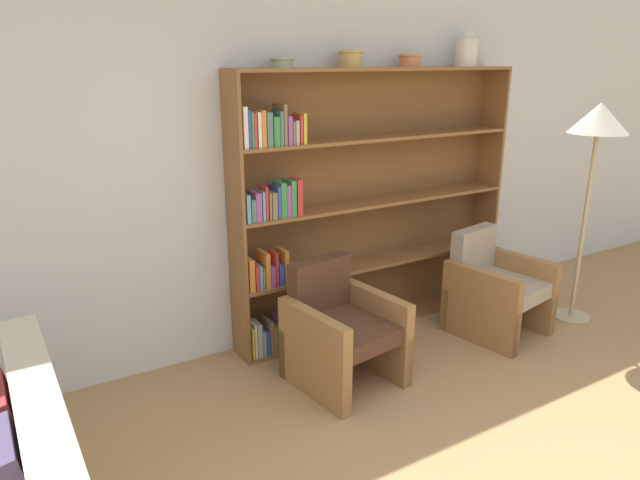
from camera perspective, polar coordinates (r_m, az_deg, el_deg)
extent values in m
cube|color=silver|center=(4.47, -0.79, 7.47)|extent=(12.00, 0.06, 2.75)
cube|color=brown|center=(4.06, -8.38, 1.58)|extent=(0.02, 0.30, 2.11)
cube|color=brown|center=(5.46, 16.33, 5.18)|extent=(0.02, 0.30, 2.11)
cube|color=brown|center=(4.52, 6.22, 16.64)|extent=(2.44, 0.30, 0.03)
cube|color=brown|center=(5.00, 5.43, -7.91)|extent=(2.44, 0.30, 0.03)
cube|color=brown|center=(4.77, 4.77, 4.09)|extent=(2.44, 0.01, 2.11)
cube|color=gold|center=(4.36, -7.03, -10.01)|extent=(0.02, 0.15, 0.25)
cube|color=white|center=(4.37, -6.79, -9.76)|extent=(0.02, 0.16, 0.27)
cube|color=#B2A899|center=(4.38, -6.37, -9.72)|extent=(0.04, 0.14, 0.27)
cube|color=#669EB2|center=(4.41, -5.95, -10.01)|extent=(0.03, 0.15, 0.20)
cube|color=#334CB2|center=(4.42, -5.52, -9.99)|extent=(0.03, 0.15, 0.19)
cube|color=#7F6B4C|center=(4.43, -5.28, -9.38)|extent=(0.03, 0.18, 0.26)
cube|color=orange|center=(4.45, -4.94, -9.55)|extent=(0.02, 0.17, 0.22)
cube|color=#388C47|center=(4.46, -4.60, -9.53)|extent=(0.03, 0.17, 0.22)
cube|color=#994C99|center=(4.46, -4.15, -9.15)|extent=(0.03, 0.16, 0.27)
cube|color=#669EB2|center=(4.48, -3.69, -9.47)|extent=(0.03, 0.14, 0.20)
cube|color=gold|center=(4.49, -3.36, -9.33)|extent=(0.02, 0.15, 0.21)
cube|color=#388C47|center=(4.48, -2.90, -8.96)|extent=(0.03, 0.12, 0.27)
cube|color=brown|center=(4.80, 5.61, -2.09)|extent=(2.44, 0.30, 0.02)
cube|color=orange|center=(4.17, -7.32, -3.28)|extent=(0.04, 0.20, 0.24)
cube|color=red|center=(4.20, -6.78, -3.53)|extent=(0.03, 0.20, 0.19)
cube|color=#669EB2|center=(4.19, -6.30, -3.57)|extent=(0.02, 0.16, 0.18)
cube|color=#7F6B4C|center=(4.21, -6.08, -3.59)|extent=(0.02, 0.18, 0.16)
cube|color=orange|center=(4.20, -5.68, -2.86)|extent=(0.04, 0.17, 0.27)
cube|color=#994C99|center=(4.24, -5.16, -3.44)|extent=(0.04, 0.17, 0.16)
cube|color=red|center=(4.21, -4.65, -2.82)|extent=(0.02, 0.13, 0.26)
cube|color=#334CB2|center=(4.25, -4.16, -3.37)|extent=(0.04, 0.12, 0.16)
cube|color=orange|center=(4.26, -3.73, -2.60)|extent=(0.03, 0.15, 0.26)
cube|color=brown|center=(4.65, 5.80, 3.88)|extent=(2.44, 0.30, 0.02)
cube|color=#669EB2|center=(4.00, -7.52, 3.21)|extent=(0.03, 0.15, 0.20)
cube|color=#4C756B|center=(4.01, -6.96, 3.00)|extent=(0.03, 0.13, 0.16)
cube|color=#994C99|center=(4.03, -6.55, 3.41)|extent=(0.04, 0.16, 0.21)
cube|color=#669EB2|center=(4.03, -5.94, 3.46)|extent=(0.02, 0.12, 0.21)
cube|color=red|center=(4.04, -5.65, 3.74)|extent=(0.02, 0.12, 0.24)
cube|color=#7F6B4C|center=(4.08, -5.51, 3.56)|extent=(0.02, 0.19, 0.20)
cube|color=#7F6B4C|center=(4.10, -5.06, 3.60)|extent=(0.04, 0.19, 0.19)
cube|color=#334CB2|center=(4.10, -4.57, 3.91)|extent=(0.02, 0.17, 0.23)
cube|color=#388C47|center=(4.10, -4.05, 4.09)|extent=(0.04, 0.15, 0.26)
cube|color=#994C99|center=(4.14, -3.67, 4.07)|extent=(0.03, 0.19, 0.23)
cube|color=#388C47|center=(4.14, -3.09, 4.28)|extent=(0.04, 0.15, 0.26)
cube|color=red|center=(4.16, -2.43, 4.37)|extent=(0.04, 0.14, 0.27)
cube|color=brown|center=(4.56, 6.00, 10.17)|extent=(2.44, 0.30, 0.02)
cube|color=white|center=(3.92, -7.96, 11.12)|extent=(0.03, 0.19, 0.28)
cube|color=#334CB2|center=(3.91, -7.39, 10.97)|extent=(0.02, 0.13, 0.25)
cube|color=#388C47|center=(3.92, -7.11, 10.88)|extent=(0.02, 0.14, 0.24)
cube|color=red|center=(3.94, -6.95, 10.87)|extent=(0.02, 0.17, 0.23)
cube|color=white|center=(3.96, -6.59, 10.96)|extent=(0.02, 0.19, 0.24)
cube|color=orange|center=(3.96, -6.08, 11.04)|extent=(0.03, 0.16, 0.25)
cube|color=#4C756B|center=(3.98, -5.46, 10.98)|extent=(0.04, 0.15, 0.23)
cube|color=#388C47|center=(4.00, -4.75, 10.80)|extent=(0.04, 0.14, 0.20)
cube|color=#4C756B|center=(4.01, -4.24, 11.09)|extent=(0.02, 0.14, 0.24)
cube|color=#7F6B4C|center=(4.04, -4.02, 11.46)|extent=(0.02, 0.18, 0.28)
cube|color=#994C99|center=(4.05, -3.51, 10.92)|extent=(0.03, 0.17, 0.20)
cube|color=#7F6B4C|center=(4.06, -3.02, 10.66)|extent=(0.02, 0.14, 0.16)
cube|color=#B2A899|center=(4.09, -2.88, 10.78)|extent=(0.03, 0.20, 0.17)
cube|color=red|center=(4.08, -2.30, 10.99)|extent=(0.02, 0.14, 0.20)
cube|color=gold|center=(4.11, -2.03, 11.12)|extent=(0.02, 0.17, 0.21)
cylinder|color=gray|center=(4.07, -3.81, 17.25)|extent=(0.15, 0.15, 0.07)
torus|color=gray|center=(4.07, -3.82, 17.62)|extent=(0.17, 0.17, 0.02)
cylinder|color=tan|center=(4.36, 3.07, 17.62)|extent=(0.17, 0.17, 0.12)
torus|color=tan|center=(4.36, 3.09, 18.30)|extent=(0.19, 0.19, 0.02)
cylinder|color=#C67547|center=(4.69, 8.98, 17.27)|extent=(0.16, 0.16, 0.09)
torus|color=#C67547|center=(4.69, 9.01, 17.75)|extent=(0.19, 0.19, 0.02)
cylinder|color=silver|center=(5.08, 14.44, 17.67)|extent=(0.18, 0.18, 0.21)
cylinder|color=silver|center=(5.08, 14.56, 19.17)|extent=(0.10, 0.10, 0.05)
cube|color=beige|center=(2.86, -26.13, -16.56)|extent=(0.21, 1.50, 0.44)
cube|color=#5B4C75|center=(2.71, -28.35, -19.99)|extent=(0.18, 0.36, 0.37)
cube|color=#A83838|center=(3.05, -28.97, -15.65)|extent=(0.18, 0.36, 0.37)
cube|color=olive|center=(4.03, 8.56, -11.95)|extent=(0.08, 0.08, 0.37)
cube|color=olive|center=(3.68, 2.33, -14.84)|extent=(0.08, 0.08, 0.37)
cube|color=olive|center=(4.41, 2.67, -9.03)|extent=(0.08, 0.08, 0.37)
cube|color=olive|center=(4.10, -3.42, -11.27)|extent=(0.08, 0.08, 0.37)
cube|color=#4C2D1E|center=(3.94, 2.56, -8.94)|extent=(0.57, 0.70, 0.12)
cube|color=#4C2D1E|center=(4.04, -0.04, -4.62)|extent=(0.49, 0.19, 0.40)
cube|color=olive|center=(4.16, 5.46, -9.00)|extent=(0.18, 0.68, 0.61)
cube|color=olive|center=(3.83, -0.67, -11.41)|extent=(0.18, 0.68, 0.61)
cube|color=olive|center=(5.05, 22.02, -6.80)|extent=(0.08, 0.08, 0.37)
cube|color=olive|center=(4.58, 18.71, -8.94)|extent=(0.08, 0.08, 0.37)
cube|color=olive|center=(5.32, 16.20, -4.96)|extent=(0.08, 0.08, 0.37)
cube|color=olive|center=(4.88, 12.52, -6.76)|extent=(0.08, 0.08, 0.37)
cube|color=tan|center=(4.86, 17.58, -4.49)|extent=(0.59, 0.72, 0.12)
cube|color=tan|center=(4.92, 15.07, -1.11)|extent=(0.49, 0.21, 0.40)
cube|color=olive|center=(5.13, 19.13, -4.65)|extent=(0.20, 0.68, 0.61)
cube|color=olive|center=(4.68, 15.66, -6.48)|extent=(0.20, 0.68, 0.61)
cylinder|color=tan|center=(5.51, 23.77, -6.98)|extent=(0.32, 0.32, 0.02)
cylinder|color=tan|center=(5.25, 24.84, 1.03)|extent=(0.04, 0.04, 1.58)
cone|color=silver|center=(5.09, 26.16, 10.90)|extent=(0.46, 0.46, 0.24)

